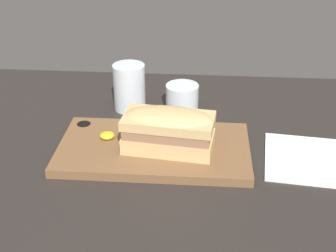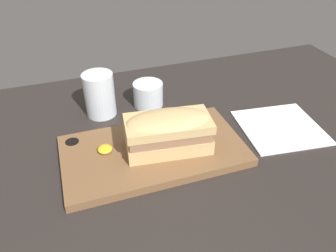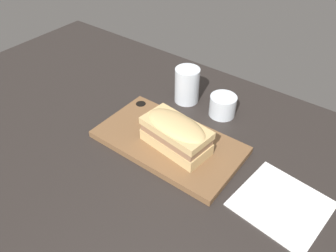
{
  "view_description": "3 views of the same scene",
  "coord_description": "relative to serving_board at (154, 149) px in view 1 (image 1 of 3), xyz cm",
  "views": [
    {
      "loc": [
        14.6,
        -77.32,
        54.02
      ],
      "look_at": [
        8.36,
        3.33,
        9.32
      ],
      "focal_mm": 50.0,
      "sensor_mm": 36.0,
      "label": 1
    },
    {
      "loc": [
        -9.52,
        -48.67,
        49.12
      ],
      "look_at": [
        8.33,
        3.65,
        9.75
      ],
      "focal_mm": 35.0,
      "sensor_mm": 36.0,
      "label": 2
    },
    {
      "loc": [
        44.54,
        -47.43,
        63.44
      ],
      "look_at": [
        5.8,
        3.9,
        9.43
      ],
      "focal_mm": 35.0,
      "sensor_mm": 36.0,
      "label": 3
    }
  ],
  "objects": [
    {
      "name": "serving_board",
      "position": [
        0.0,
        0.0,
        0.0
      ],
      "size": [
        39.34,
        21.71,
        1.94
      ],
      "color": "brown",
      "rests_on": "dining_table"
    },
    {
      "name": "sandwich",
      "position": [
        3.17,
        -1.03,
        5.56
      ],
      "size": [
        18.9,
        11.03,
        8.58
      ],
      "rotation": [
        0.0,
        0.0,
        -0.12
      ],
      "color": "tan",
      "rests_on": "serving_board"
    },
    {
      "name": "napkin",
      "position": [
        32.46,
        -0.56,
        -0.75
      ],
      "size": [
        20.87,
        20.13,
        0.4
      ],
      "rotation": [
        0.0,
        0.0,
        -0.11
      ],
      "color": "white",
      "rests_on": "dining_table"
    },
    {
      "name": "wine_glass",
      "position": [
        4.84,
        20.52,
        2.01
      ],
      "size": [
        7.98,
        7.98,
        6.39
      ],
      "color": "silver",
      "rests_on": "dining_table"
    },
    {
      "name": "water_glass",
      "position": [
        -7.95,
        20.13,
        3.95
      ],
      "size": [
        7.71,
        7.71,
        11.31
      ],
      "color": "silver",
      "rests_on": "dining_table"
    },
    {
      "name": "mustard_dollop",
      "position": [
        -10.09,
        2.09,
        1.57
      ],
      "size": [
        3.16,
        3.16,
        1.26
      ],
      "color": "gold",
      "rests_on": "serving_board"
    },
    {
      "name": "dining_table",
      "position": [
        -5.26,
        -4.84,
        -1.95
      ],
      "size": [
        161.57,
        94.94,
        2.0
      ],
      "color": "#282321",
      "rests_on": "ground"
    }
  ]
}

